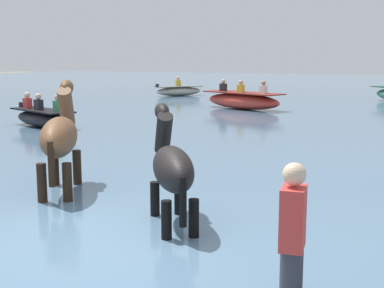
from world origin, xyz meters
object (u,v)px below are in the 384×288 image
Objects in this scene: boat_distant_west at (243,100)px; boat_mid_channel at (42,117)px; horse_trailing_black at (172,171)px; person_onlooker_left at (292,250)px; boat_distant_east at (179,91)px; horse_lead_bay at (60,139)px.

boat_distant_west is 1.39× the size of boat_mid_channel.
person_onlooker_left is (1.90, -1.30, -0.25)m from horse_trailing_black.
boat_distant_east is 0.95× the size of boat_mid_channel.
boat_distant_west is at bearing -42.08° from boat_distant_east.
boat_distant_west reaches higher than boat_distant_east.
horse_trailing_black is 21.35m from boat_distant_east.
horse_trailing_black is 1.16× the size of person_onlooker_left.
person_onlooker_left is at bearing -38.06° from boat_mid_channel.
person_onlooker_left reaches higher than boat_mid_channel.
boat_distant_west is at bearing 108.03° from horse_trailing_black.
horse_lead_bay is at bearing -80.47° from boat_distant_west.
horse_lead_bay reaches higher than boat_distant_east.
boat_mid_channel is at bearing 141.94° from person_onlooker_left.
horse_lead_bay reaches higher than person_onlooker_left.
horse_trailing_black reaches higher than boat_mid_channel.
horse_trailing_black is 2.31m from person_onlooker_left.
horse_lead_bay is 0.83× the size of boat_distant_east.
boat_distant_west is 16.49m from person_onlooker_left.
boat_distant_east is (-10.02, 18.85, -0.41)m from horse_trailing_black.
horse_trailing_black is at bearing 145.47° from person_onlooker_left.
person_onlooker_left is at bearing -67.10° from boat_distant_west.
horse_lead_bay is 19.78m from boat_distant_east.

